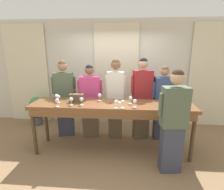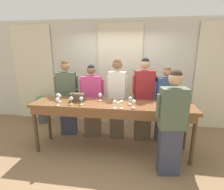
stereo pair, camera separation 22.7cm
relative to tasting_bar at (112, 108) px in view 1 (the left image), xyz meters
The scene contains 28 objects.
ground_plane 0.92m from the tasting_bar, 90.00° to the left, with size 18.00×18.00×0.00m, color #846647.
wall_back 1.64m from the tasting_bar, 90.00° to the left, with size 12.00×0.06×2.80m.
curtain_panel_left 2.95m from the tasting_bar, 149.01° to the left, with size 1.17×0.03×2.69m.
curtain_panel_center 1.56m from the tasting_bar, 90.00° to the left, with size 1.17×0.03×2.69m.
curtain_panel_right 2.95m from the tasting_bar, 30.99° to the left, with size 1.17×0.03×2.69m.
tasting_bar is the anchor object (origin of this frame).
wine_bottle 1.28m from the tasting_bar, 12.81° to the left, with size 0.08×0.08×0.33m.
handbag 0.73m from the tasting_bar, behind, with size 0.28×0.12×0.26m.
wine_glass_front_left 1.07m from the tasting_bar, behind, with size 0.07×0.07×0.15m.
wine_glass_front_mid 0.60m from the tasting_bar, 167.34° to the right, with size 0.07×0.07×0.15m.
wine_glass_front_right 0.38m from the tasting_bar, 144.71° to the left, with size 0.07×0.07×0.15m.
wine_glass_center_left 1.14m from the tasting_bar, behind, with size 0.07×0.07×0.15m.
wine_glass_center_mid 0.51m from the tasting_bar, 21.77° to the right, with size 0.07×0.07×0.15m.
wine_glass_center_right 1.03m from the tasting_bar, 165.93° to the right, with size 0.07×0.07×0.15m.
wine_glass_back_left 0.34m from the tasting_bar, 68.05° to the right, with size 0.07×0.07×0.15m.
wine_glass_back_mid 0.79m from the tasting_bar, 169.10° to the right, with size 0.07×0.07×0.15m.
wine_glass_back_right 1.31m from the tasting_bar, ahead, with size 0.07×0.07×0.15m.
wine_glass_near_host 0.41m from the tasting_bar, ahead, with size 0.07×0.07×0.15m.
wine_glass_by_bottle 0.38m from the tasting_bar, 47.70° to the right, with size 0.07×0.07×0.15m.
napkin 0.21m from the tasting_bar, 41.30° to the left, with size 0.13×0.13×0.00m.
pen 0.11m from the tasting_bar, 124.57° to the left, with size 0.04×0.13×0.01m.
guest_olive_jacket 1.30m from the tasting_bar, 152.12° to the left, with size 0.55×0.30×1.80m.
guest_pink_top 0.82m from the tasting_bar, 131.87° to the left, with size 0.56×0.33×1.71m.
guest_cream_sweater 0.61m from the tasting_bar, 86.33° to the left, with size 0.48×0.23×1.84m.
guest_striped_shirt 0.88m from the tasting_bar, 43.83° to the left, with size 0.52×0.31×1.86m.
guest_navy_coat 1.25m from the tasting_bar, 29.03° to the left, with size 0.51×0.26×1.69m.
host_pouring 1.16m from the tasting_bar, 26.69° to the right, with size 0.52×0.28×1.75m.
potted_plant 2.49m from the tasting_bar, 151.90° to the left, with size 0.40×0.40×0.79m.
Camera 1 is at (0.26, -3.22, 2.03)m, focal length 28.00 mm.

